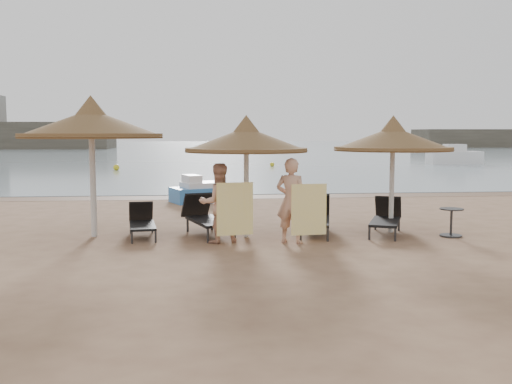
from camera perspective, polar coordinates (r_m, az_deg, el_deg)
ground at (r=12.43m, az=1.30°, el=-5.30°), size 160.00×160.00×0.00m
sea at (r=92.15m, az=-4.72°, el=4.43°), size 200.00×140.00×0.03m
wet_sand_strip at (r=21.69m, az=-1.69°, el=-0.46°), size 200.00×1.60×0.01m
far_shore at (r=92.98m, az=-20.46°, el=5.87°), size 150.00×54.80×12.00m
palapa_left at (r=13.73m, az=-16.15°, el=6.51°), size 3.31×3.31×3.28m
palapa_center at (r=13.12m, az=-0.98°, el=5.20°), size 2.86×2.86×2.83m
palapa_right at (r=14.17m, az=13.53°, el=5.14°), size 2.87×2.87×2.84m
lounger_far_left at (r=13.70m, az=-11.33°, el=-2.90°), size 0.79×1.77×0.77m
lounger_near_left at (r=13.76m, az=-5.08°, el=-2.45°), size 1.29×2.21×0.94m
lounger_near_right at (r=13.90m, az=5.96°, el=-2.44°), size 1.10×2.11×0.90m
lounger_far_right at (r=14.16m, az=12.88°, el=-2.50°), size 1.31×1.99×0.85m
side_table at (r=14.14m, az=18.93°, el=-2.97°), size 0.55×0.55×0.66m
person_left at (r=12.56m, az=-3.81°, el=-0.48°), size 1.06×0.83×2.04m
person_right at (r=12.51m, az=3.54°, el=-0.18°), size 1.19×1.03×2.18m
towel_left at (r=12.26m, az=-2.11°, el=-1.71°), size 0.80×0.20×1.15m
towel_right at (r=12.37m, az=5.32°, el=-1.76°), size 0.79×0.12×1.12m
bag_patterned at (r=13.37m, az=-1.04°, el=0.22°), size 0.27×0.10×0.33m
bag_dark at (r=13.04m, az=-0.92°, el=-0.10°), size 0.23×0.09×0.31m
pedal_boat at (r=20.11m, az=-5.50°, el=0.02°), size 2.37×1.89×0.96m
buoy_left at (r=37.73m, az=-13.80°, el=2.39°), size 0.39×0.39×0.39m
buoy_mid at (r=40.84m, az=1.62°, el=2.77°), size 0.33×0.33×0.33m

